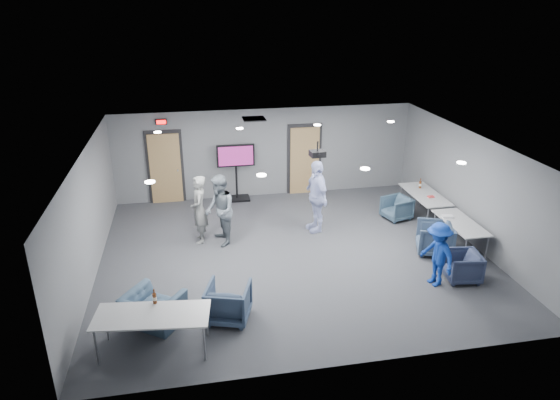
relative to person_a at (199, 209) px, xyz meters
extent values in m
plane|color=#313338|center=(2.14, -1.12, -0.86)|extent=(9.00, 9.00, 0.00)
plane|color=silver|center=(2.14, -1.12, 1.84)|extent=(9.00, 9.00, 0.00)
cube|color=slate|center=(2.14, 2.88, 0.49)|extent=(9.00, 0.02, 2.70)
cube|color=slate|center=(2.14, -5.12, 0.49)|extent=(9.00, 0.02, 2.70)
cube|color=slate|center=(-2.36, -1.12, 0.49)|extent=(0.02, 8.00, 2.70)
cube|color=slate|center=(6.64, -1.12, 0.49)|extent=(0.02, 8.00, 2.70)
cube|color=black|center=(-0.86, 2.85, 0.22)|extent=(1.06, 0.06, 2.24)
cube|color=tan|center=(-0.86, 2.81, 0.19)|extent=(0.90, 0.05, 2.10)
cylinder|color=gray|center=(-0.51, 2.76, 0.14)|extent=(0.04, 0.10, 0.04)
cube|color=black|center=(3.34, 2.85, 0.22)|extent=(1.06, 0.06, 2.24)
cube|color=tan|center=(3.34, 2.81, 0.19)|extent=(0.90, 0.05, 2.10)
cylinder|color=gray|center=(3.69, 2.76, 0.14)|extent=(0.04, 0.10, 0.04)
cube|color=black|center=(-0.86, 2.82, 1.59)|extent=(0.32, 0.06, 0.16)
cube|color=#FF0C0C|center=(-0.86, 2.78, 1.59)|extent=(0.26, 0.02, 0.11)
cube|color=black|center=(1.64, 1.68, 1.82)|extent=(0.60, 0.60, 0.03)
cylinder|color=white|center=(-0.86, -2.92, 1.82)|extent=(0.18, 0.18, 0.02)
cylinder|color=white|center=(-0.86, 0.68, 1.82)|extent=(0.18, 0.18, 0.02)
cylinder|color=white|center=(1.14, -2.92, 1.82)|extent=(0.18, 0.18, 0.02)
cylinder|color=white|center=(1.14, 0.68, 1.82)|extent=(0.18, 0.18, 0.02)
cylinder|color=white|center=(3.14, -2.92, 1.82)|extent=(0.18, 0.18, 0.02)
cylinder|color=white|center=(3.14, 0.68, 1.82)|extent=(0.18, 0.18, 0.02)
cylinder|color=white|center=(5.14, -2.92, 1.82)|extent=(0.18, 0.18, 0.02)
cylinder|color=white|center=(5.14, 0.68, 1.82)|extent=(0.18, 0.18, 0.02)
imported|color=gray|center=(0.00, 0.00, 0.00)|extent=(0.43, 0.64, 1.72)
imported|color=slate|center=(0.49, -0.24, 0.03)|extent=(0.78, 0.95, 1.79)
imported|color=#C6D0FF|center=(3.01, 0.10, 0.09)|extent=(0.64, 1.18, 1.91)
imported|color=#17399B|center=(4.84, -3.00, -0.15)|extent=(0.73, 1.02, 1.43)
imported|color=#395063|center=(5.39, 0.38, -0.55)|extent=(0.85, 0.84, 0.63)
imported|color=#384961|center=(5.49, -1.67, -0.48)|extent=(1.07, 1.05, 0.76)
imported|color=#323B57|center=(5.49, -2.94, -0.54)|extent=(0.80, 0.79, 0.65)
imported|color=#384861|center=(0.39, -3.44, -0.49)|extent=(1.00, 1.01, 0.74)
imported|color=#3A4F64|center=(-1.00, -3.34, -0.54)|extent=(1.31, 1.28, 0.65)
cube|color=#A7AAAC|center=(6.14, 0.27, -0.15)|extent=(0.77, 1.86, 0.03)
cylinder|color=gray|center=(5.83, 1.12, -0.51)|extent=(0.04, 0.04, 0.70)
cylinder|color=gray|center=(5.83, -0.58, -0.51)|extent=(0.04, 0.04, 0.70)
cylinder|color=gray|center=(6.44, 1.12, -0.51)|extent=(0.04, 0.04, 0.70)
cylinder|color=gray|center=(6.44, -0.58, -0.51)|extent=(0.04, 0.04, 0.70)
cube|color=#A7AAAC|center=(6.14, -1.63, -0.15)|extent=(0.70, 1.67, 0.03)
cylinder|color=gray|center=(5.87, -0.88, -0.51)|extent=(0.04, 0.04, 0.70)
cylinder|color=gray|center=(5.87, -2.39, -0.51)|extent=(0.04, 0.04, 0.70)
cylinder|color=gray|center=(6.41, -0.88, -0.51)|extent=(0.04, 0.04, 0.70)
cylinder|color=gray|center=(6.41, -2.39, -0.51)|extent=(0.04, 0.04, 0.70)
cube|color=#A7AAAC|center=(-0.96, -4.12, -0.15)|extent=(2.03, 1.04, 0.03)
cylinder|color=gray|center=(-0.03, -3.90, -0.51)|extent=(0.04, 0.04, 0.70)
cylinder|color=gray|center=(-1.80, -3.68, -0.51)|extent=(0.04, 0.04, 0.70)
cylinder|color=gray|center=(-0.11, -4.55, -0.51)|extent=(0.04, 0.04, 0.70)
cylinder|color=gray|center=(-1.88, -4.33, -0.51)|extent=(0.04, 0.04, 0.70)
cylinder|color=#56270E|center=(-0.91, -3.78, -0.03)|extent=(0.07, 0.07, 0.20)
cylinder|color=#56270E|center=(-0.91, -3.78, 0.11)|extent=(0.03, 0.03, 0.09)
cylinder|color=beige|center=(-0.91, -3.78, -0.03)|extent=(0.07, 0.07, 0.07)
cylinder|color=#56270E|center=(6.19, 0.72, -0.03)|extent=(0.07, 0.07, 0.20)
cylinder|color=#56270E|center=(6.19, 0.72, 0.11)|extent=(0.03, 0.03, 0.09)
cylinder|color=beige|center=(6.19, 0.72, -0.03)|extent=(0.08, 0.08, 0.07)
cube|color=red|center=(6.17, 0.00, -0.11)|extent=(0.17, 0.12, 0.04)
cube|color=white|center=(5.95, -1.32, -0.10)|extent=(0.28, 0.22, 0.06)
cube|color=black|center=(1.20, 2.63, -0.83)|extent=(0.75, 0.54, 0.06)
cylinder|color=black|center=(1.20, 2.63, -0.17)|extent=(0.06, 0.06, 1.29)
cube|color=black|center=(1.20, 2.63, 0.53)|extent=(1.12, 0.07, 0.66)
cube|color=#751A5B|center=(1.20, 2.58, 0.53)|extent=(1.02, 0.01, 0.58)
cylinder|color=black|center=(2.75, -0.86, 1.72)|extent=(0.04, 0.04, 0.22)
cube|color=black|center=(2.75, -0.86, 1.54)|extent=(0.36, 0.31, 0.13)
cylinder|color=black|center=(2.75, -1.02, 1.54)|extent=(0.08, 0.06, 0.08)
camera|label=1|loc=(-0.13, -11.49, 4.84)|focal=32.00mm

